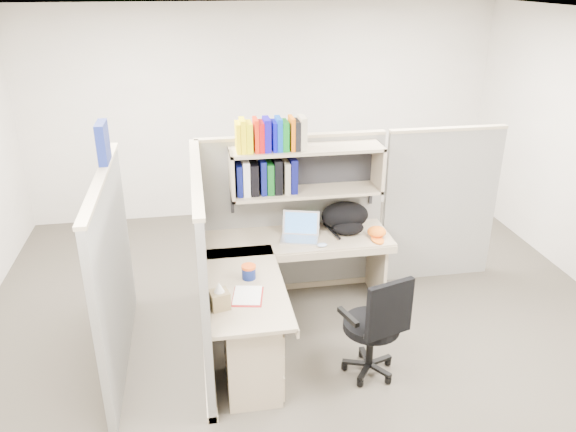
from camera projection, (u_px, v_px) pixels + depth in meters
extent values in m
plane|color=#322D27|center=(309.00, 338.00, 5.02)|extent=(6.00, 6.00, 0.00)
plane|color=beige|center=(263.00, 113.00, 7.20)|extent=(6.00, 0.00, 6.00)
plane|color=white|center=(315.00, 20.00, 3.95)|extent=(6.00, 6.00, 0.00)
cube|color=slate|center=(292.00, 217.00, 5.52)|extent=(1.80, 0.06, 1.60)
cube|color=tan|center=(292.00, 136.00, 5.19)|extent=(1.80, 0.08, 0.03)
cube|color=slate|center=(202.00, 268.00, 4.56)|extent=(0.06, 1.80, 1.60)
cube|color=tan|center=(196.00, 173.00, 4.24)|extent=(0.08, 1.80, 0.03)
cube|color=slate|center=(114.00, 275.00, 4.46)|extent=(0.06, 1.80, 1.60)
cube|color=slate|center=(440.00, 206.00, 5.76)|extent=(1.20, 0.06, 1.60)
cube|color=navy|center=(103.00, 142.00, 4.38)|extent=(0.07, 0.27, 0.32)
cube|color=white|center=(203.00, 215.00, 4.55)|extent=(0.00, 0.21, 0.28)
cube|color=gray|center=(307.00, 149.00, 5.06)|extent=(1.40, 0.34, 0.03)
cube|color=gray|center=(306.00, 192.00, 5.22)|extent=(1.40, 0.34, 0.03)
cube|color=gray|center=(232.00, 175.00, 5.03)|extent=(0.03, 0.34, 0.44)
cube|color=gray|center=(378.00, 167.00, 5.24)|extent=(0.03, 0.34, 0.44)
cube|color=black|center=(303.00, 165.00, 5.28)|extent=(1.38, 0.01, 0.41)
cube|color=yellow|center=(238.00, 137.00, 4.88)|extent=(0.03, 0.20, 0.26)
cube|color=#FFE705|center=(243.00, 135.00, 4.88)|extent=(0.05, 0.20, 0.29)
cube|color=#EAE304|center=(249.00, 137.00, 4.90)|extent=(0.06, 0.20, 0.26)
cube|color=red|center=(256.00, 135.00, 4.90)|extent=(0.04, 0.20, 0.29)
cube|color=#A9060A|center=(261.00, 136.00, 4.91)|extent=(0.05, 0.20, 0.26)
cube|color=#11059D|center=(267.00, 134.00, 4.92)|extent=(0.06, 0.20, 0.29)
cube|color=#0506A5|center=(274.00, 136.00, 4.93)|extent=(0.04, 0.20, 0.26)
cube|color=#0537A0|center=(279.00, 134.00, 4.93)|extent=(0.04, 0.20, 0.29)
cube|color=#076617|center=(285.00, 135.00, 4.95)|extent=(0.06, 0.20, 0.26)
cube|color=#D85B05|center=(292.00, 133.00, 4.95)|extent=(0.04, 0.20, 0.29)
cube|color=black|center=(296.00, 135.00, 4.96)|extent=(0.05, 0.20, 0.26)
cube|color=tan|center=(302.00, 133.00, 4.97)|extent=(0.06, 0.20, 0.29)
cube|color=#070C4A|center=(239.00, 178.00, 5.08)|extent=(0.05, 0.24, 0.29)
cube|color=silver|center=(246.00, 177.00, 5.08)|extent=(0.06, 0.24, 0.32)
cube|color=black|center=(254.00, 178.00, 5.10)|extent=(0.07, 0.24, 0.29)
cube|color=#070D4C|center=(262.00, 176.00, 5.10)|extent=(0.05, 0.24, 0.32)
cube|color=#094513|center=(269.00, 177.00, 5.12)|extent=(0.06, 0.24, 0.29)
cube|color=black|center=(277.00, 175.00, 5.13)|extent=(0.07, 0.24, 0.32)
cube|color=gray|center=(286.00, 176.00, 5.14)|extent=(0.05, 0.24, 0.29)
cube|color=#060845|center=(292.00, 174.00, 5.15)|extent=(0.06, 0.24, 0.32)
cube|color=gray|center=(298.00, 239.00, 5.25)|extent=(1.74, 0.60, 0.03)
cube|color=gray|center=(246.00, 286.00, 4.47)|extent=(0.60, 1.34, 0.03)
cube|color=gray|center=(304.00, 257.00, 5.00)|extent=(1.74, 0.02, 0.07)
cube|color=gray|center=(283.00, 286.00, 4.53)|extent=(0.02, 1.34, 0.07)
cube|color=gray|center=(252.00, 351.00, 4.30)|extent=(0.40, 0.55, 0.68)
cube|color=tan|center=(279.00, 327.00, 4.26)|extent=(0.02, 0.50, 0.16)
cube|color=tan|center=(279.00, 346.00, 4.33)|extent=(0.02, 0.50, 0.16)
cube|color=tan|center=(279.00, 369.00, 4.42)|extent=(0.02, 0.50, 0.22)
cube|color=#B2B2B7|center=(280.00, 327.00, 4.26)|extent=(0.01, 0.12, 0.01)
cube|color=gray|center=(376.00, 265.00, 5.55)|extent=(0.03, 0.55, 0.70)
cylinder|color=navy|center=(249.00, 273.00, 4.53)|extent=(0.11, 0.11, 0.10)
cylinder|color=#E45015|center=(249.00, 267.00, 4.51)|extent=(0.12, 0.12, 0.02)
ellipsoid|color=#9CB5DE|center=(322.00, 245.00, 5.07)|extent=(0.11, 0.08, 0.04)
cylinder|color=white|center=(296.00, 228.00, 5.33)|extent=(0.09, 0.09, 0.10)
cylinder|color=black|center=(371.00, 325.00, 4.41)|extent=(0.45, 0.45, 0.07)
cube|color=black|center=(390.00, 310.00, 4.14)|extent=(0.39, 0.16, 0.45)
cylinder|color=black|center=(370.00, 345.00, 4.49)|extent=(0.06, 0.06, 0.39)
cylinder|color=black|center=(368.00, 367.00, 4.58)|extent=(0.43, 0.43, 0.10)
cube|color=black|center=(348.00, 317.00, 4.26)|extent=(0.11, 0.25, 0.04)
cube|color=black|center=(396.00, 302.00, 4.45)|extent=(0.11, 0.25, 0.04)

